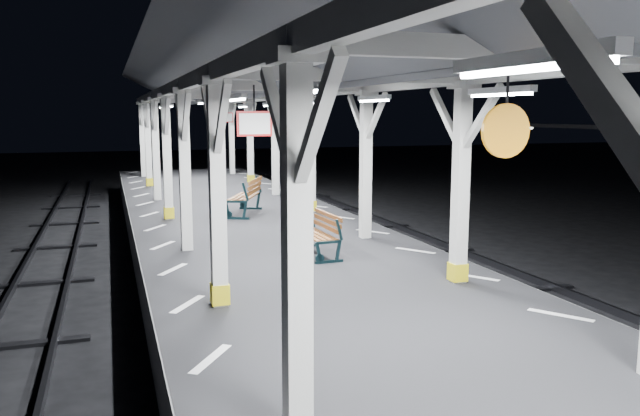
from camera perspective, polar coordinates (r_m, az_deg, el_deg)
ground at (r=8.60m, az=7.43°, el=-17.72°), size 120.00×120.00×0.00m
platform at (r=8.39m, az=7.50°, el=-14.66°), size 6.00×50.00×1.00m
hazard_stripes_left at (r=7.51m, az=-9.95°, el=-13.42°), size 1.00×48.00×0.01m
hazard_stripes_right at (r=9.50m, az=21.12°, el=-9.13°), size 1.00×48.00×0.01m
canopy at (r=7.73m, az=8.15°, el=14.12°), size 5.40×49.00×4.65m
bench_mid at (r=12.47m, az=-0.07°, el=-2.26°), size 0.64×1.58×0.84m
bench_far at (r=17.56m, az=-6.64°, el=1.16°), size 1.38×1.97×1.01m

